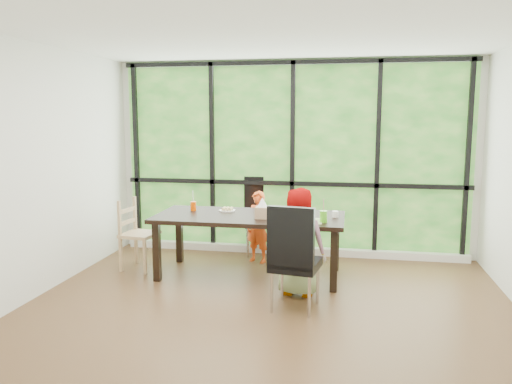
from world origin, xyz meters
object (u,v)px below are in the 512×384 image
at_px(plate_near, 300,220).
at_px(tissue_box, 262,213).
at_px(child_toddler, 258,227).
at_px(plate_far, 227,210).
at_px(chair_end_beech, 140,234).
at_px(orange_cup, 193,206).
at_px(child_older, 300,242).
at_px(chair_interior_leather, 295,257).
at_px(chair_window_leather, 261,216).
at_px(white_mug, 335,214).
at_px(green_cup, 323,217).
at_px(dining_table, 249,245).

bearing_deg(plate_near, tissue_box, 172.53).
height_order(child_toddler, plate_far, child_toddler).
bearing_deg(child_toddler, chair_end_beech, -136.75).
distance_m(plate_far, plate_near, 1.06).
bearing_deg(orange_cup, child_older, -27.32).
xyz_separation_m(orange_cup, tissue_box, (0.94, -0.32, 0.01)).
bearing_deg(child_older, chair_interior_leather, 97.89).
relative_size(child_older, tissue_box, 7.49).
relative_size(chair_window_leather, tissue_box, 6.85).
relative_size(child_toddler, orange_cup, 8.35).
distance_m(child_toddler, plate_far, 0.58).
bearing_deg(child_older, plate_near, -76.72).
height_order(chair_interior_leather, white_mug, chair_interior_leather).
bearing_deg(white_mug, chair_interior_leather, -108.79).
bearing_deg(green_cup, plate_near, 169.51).
xyz_separation_m(child_toddler, white_mug, (1.02, -0.54, 0.31)).
height_order(chair_end_beech, plate_far, chair_end_beech).
bearing_deg(plate_far, tissue_box, -35.77).
bearing_deg(white_mug, plate_far, 173.64).
bearing_deg(white_mug, tissue_box, -165.27).
bearing_deg(dining_table, plate_far, 146.33).
bearing_deg(child_toddler, green_cup, -23.49).
xyz_separation_m(chair_interior_leather, plate_near, (-0.03, 0.77, 0.22)).
bearing_deg(orange_cup, tissue_box, -18.86).
distance_m(plate_near, tissue_box, 0.46).
height_order(chair_interior_leather, chair_end_beech, chair_interior_leather).
relative_size(chair_interior_leather, plate_near, 4.19).
bearing_deg(plate_near, child_toddler, 127.98).
distance_m(chair_interior_leather, orange_cup, 1.85).
relative_size(chair_window_leather, child_toddler, 1.13).
bearing_deg(plate_far, chair_end_beech, -169.10).
relative_size(chair_window_leather, plate_near, 4.19).
distance_m(plate_near, green_cup, 0.27).
bearing_deg(child_older, tissue_box, -32.26).
relative_size(dining_table, plate_far, 10.89).
height_order(chair_window_leather, plate_far, chair_window_leather).
relative_size(plate_far, orange_cup, 1.82).
bearing_deg(child_toddler, white_mug, -7.40).
bearing_deg(tissue_box, white_mug, 14.73).
relative_size(chair_interior_leather, white_mug, 14.87).
bearing_deg(child_toddler, plate_near, -31.62).
relative_size(chair_window_leather, plate_far, 5.21).
bearing_deg(white_mug, green_cup, -110.28).
bearing_deg(plate_far, chair_window_leather, 68.89).
relative_size(chair_interior_leather, green_cup, 8.15).
height_order(dining_table, chair_window_leather, chair_window_leather).
bearing_deg(white_mug, child_toddler, 152.20).
bearing_deg(tissue_box, child_toddler, 103.77).
bearing_deg(orange_cup, child_toddler, 29.92).
xyz_separation_m(green_cup, white_mug, (0.12, 0.33, -0.03)).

